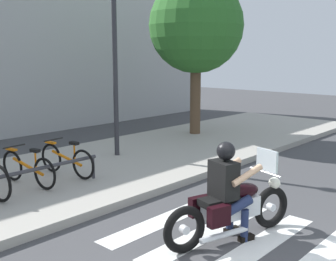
% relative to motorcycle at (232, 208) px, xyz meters
% --- Properties ---
extents(sidewalk, '(24.00, 4.40, 0.15)m').
position_rel_motorcycle_xyz_m(sidewalk, '(-0.95, 4.27, -0.39)').
color(sidewalk, '#A8A399').
rests_on(sidewalk, ground).
extents(crosswalk_stripe_3, '(2.80, 0.40, 0.01)m').
position_rel_motorcycle_xyz_m(crosswalk_stripe_3, '(0.01, -0.42, -0.46)').
color(crosswalk_stripe_3, white).
rests_on(crosswalk_stripe_3, ground).
extents(crosswalk_stripe_4, '(2.80, 0.40, 0.01)m').
position_rel_motorcycle_xyz_m(crosswalk_stripe_4, '(0.01, 0.38, -0.46)').
color(crosswalk_stripe_4, white).
rests_on(crosswalk_stripe_4, ground).
extents(crosswalk_stripe_5, '(2.80, 0.40, 0.01)m').
position_rel_motorcycle_xyz_m(crosswalk_stripe_5, '(0.01, 1.18, -0.46)').
color(crosswalk_stripe_5, white).
rests_on(crosswalk_stripe_5, ground).
extents(motorcycle, '(2.19, 0.90, 1.24)m').
position_rel_motorcycle_xyz_m(motorcycle, '(0.00, 0.00, 0.00)').
color(motorcycle, black).
rests_on(motorcycle, ground).
extents(rider, '(0.72, 0.65, 1.45)m').
position_rel_motorcycle_xyz_m(rider, '(-0.07, 0.02, 0.37)').
color(rider, black).
rests_on(rider, ground).
extents(bicycle_4, '(0.48, 1.60, 0.74)m').
position_rel_motorcycle_xyz_m(bicycle_4, '(-0.88, 4.04, 0.03)').
color(bicycle_4, black).
rests_on(bicycle_4, sidewalk).
extents(bicycle_5, '(0.48, 1.58, 0.74)m').
position_rel_motorcycle_xyz_m(bicycle_5, '(-0.01, 4.04, 0.03)').
color(bicycle_5, black).
rests_on(bicycle_5, sidewalk).
extents(street_lamp, '(0.28, 0.28, 4.43)m').
position_rel_motorcycle_xyz_m(street_lamp, '(1.90, 4.67, 2.21)').
color(street_lamp, '#2D2D33').
rests_on(street_lamp, ground).
extents(tree_near_rack, '(2.91, 2.91, 4.96)m').
position_rel_motorcycle_xyz_m(tree_near_rack, '(5.54, 5.07, 3.02)').
color(tree_near_rack, brown).
rests_on(tree_near_rack, ground).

